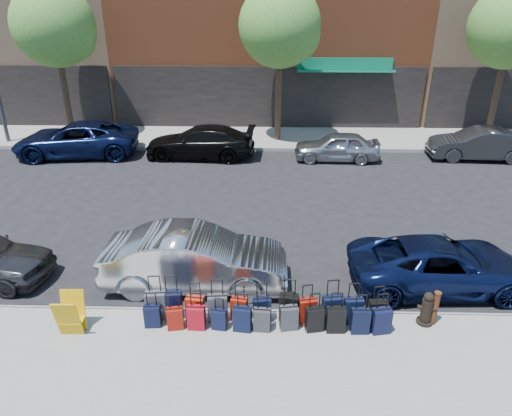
{
  "coord_description": "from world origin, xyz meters",
  "views": [
    {
      "loc": [
        0.02,
        -13.02,
        6.71
      ],
      "look_at": [
        -0.29,
        -1.5,
        1.37
      ],
      "focal_mm": 32.0,
      "sensor_mm": 36.0,
      "label": 1
    }
  ],
  "objects_px": {
    "tree_left": "(57,28)",
    "car_near_2": "(440,265)",
    "tree_center": "(283,28)",
    "fire_hydrant": "(427,309)",
    "car_far_2": "(337,146)",
    "display_rack": "(71,315)",
    "car_far_3": "(479,144)",
    "bollard": "(435,307)",
    "car_near_1": "(196,259)",
    "suitcase_front_5": "(262,309)",
    "car_far_0": "(76,139)",
    "car_far_1": "(200,142)"
  },
  "relations": [
    {
      "from": "car_near_2",
      "to": "car_far_1",
      "type": "bearing_deg",
      "value": 34.0
    },
    {
      "from": "fire_hydrant",
      "to": "display_rack",
      "type": "distance_m",
      "value": 7.68
    },
    {
      "from": "display_rack",
      "to": "car_far_3",
      "type": "distance_m",
      "value": 18.4
    },
    {
      "from": "tree_left",
      "to": "bollard",
      "type": "relative_size",
      "value": 8.89
    },
    {
      "from": "fire_hydrant",
      "to": "display_rack",
      "type": "bearing_deg",
      "value": -163.78
    },
    {
      "from": "tree_center",
      "to": "car_far_0",
      "type": "relative_size",
      "value": 1.31
    },
    {
      "from": "suitcase_front_5",
      "to": "car_near_2",
      "type": "height_order",
      "value": "car_near_2"
    },
    {
      "from": "bollard",
      "to": "car_near_1",
      "type": "relative_size",
      "value": 0.18
    },
    {
      "from": "tree_left",
      "to": "tree_center",
      "type": "distance_m",
      "value": 10.5
    },
    {
      "from": "tree_left",
      "to": "display_rack",
      "type": "height_order",
      "value": "tree_left"
    },
    {
      "from": "car_near_1",
      "to": "car_far_0",
      "type": "bearing_deg",
      "value": 34.37
    },
    {
      "from": "bollard",
      "to": "car_far_2",
      "type": "xyz_separation_m",
      "value": [
        -0.6,
        11.57,
        0.07
      ]
    },
    {
      "from": "display_rack",
      "to": "car_far_1",
      "type": "relative_size",
      "value": 0.18
    },
    {
      "from": "car_far_1",
      "to": "bollard",
      "type": "bearing_deg",
      "value": 33.3
    },
    {
      "from": "fire_hydrant",
      "to": "display_rack",
      "type": "height_order",
      "value": "display_rack"
    },
    {
      "from": "car_near_1",
      "to": "car_far_3",
      "type": "height_order",
      "value": "car_near_1"
    },
    {
      "from": "tree_left",
      "to": "tree_center",
      "type": "height_order",
      "value": "same"
    },
    {
      "from": "tree_left",
      "to": "bollard",
      "type": "height_order",
      "value": "tree_left"
    },
    {
      "from": "bollard",
      "to": "car_near_2",
      "type": "bearing_deg",
      "value": 68.32
    },
    {
      "from": "car_near_1",
      "to": "car_far_3",
      "type": "xyz_separation_m",
      "value": [
        11.27,
        10.3,
        -0.05
      ]
    },
    {
      "from": "tree_left",
      "to": "car_far_1",
      "type": "relative_size",
      "value": 1.46
    },
    {
      "from": "tree_center",
      "to": "fire_hydrant",
      "type": "distance_m",
      "value": 15.4
    },
    {
      "from": "suitcase_front_5",
      "to": "car_near_2",
      "type": "distance_m",
      "value": 4.76
    },
    {
      "from": "tree_left",
      "to": "bollard",
      "type": "xyz_separation_m",
      "value": [
        13.56,
        -14.32,
        -4.84
      ]
    },
    {
      "from": "car_near_1",
      "to": "car_far_0",
      "type": "relative_size",
      "value": 0.83
    },
    {
      "from": "suitcase_front_5",
      "to": "display_rack",
      "type": "bearing_deg",
      "value": 178.85
    },
    {
      "from": "car_far_1",
      "to": "car_near_2",
      "type": "bearing_deg",
      "value": 39.78
    },
    {
      "from": "car_far_2",
      "to": "bollard",
      "type": "bearing_deg",
      "value": 4.76
    },
    {
      "from": "suitcase_front_5",
      "to": "fire_hydrant",
      "type": "relative_size",
      "value": 1.18
    },
    {
      "from": "tree_left",
      "to": "car_near_2",
      "type": "distance_m",
      "value": 19.63
    },
    {
      "from": "tree_left",
      "to": "car_far_3",
      "type": "relative_size",
      "value": 1.69
    },
    {
      "from": "car_near_1",
      "to": "suitcase_front_5",
      "type": "bearing_deg",
      "value": -132.78
    },
    {
      "from": "display_rack",
      "to": "car_far_0",
      "type": "height_order",
      "value": "car_far_0"
    },
    {
      "from": "tree_left",
      "to": "car_far_0",
      "type": "distance_m",
      "value": 5.34
    },
    {
      "from": "car_far_3",
      "to": "car_far_2",
      "type": "bearing_deg",
      "value": -83.94
    },
    {
      "from": "car_near_1",
      "to": "car_far_3",
      "type": "distance_m",
      "value": 15.27
    },
    {
      "from": "tree_center",
      "to": "display_rack",
      "type": "bearing_deg",
      "value": -107.84
    },
    {
      "from": "car_far_0",
      "to": "car_far_3",
      "type": "bearing_deg",
      "value": 83.6
    },
    {
      "from": "tree_left",
      "to": "suitcase_front_5",
      "type": "bearing_deg",
      "value": -55.67
    },
    {
      "from": "car_far_0",
      "to": "car_far_1",
      "type": "distance_m",
      "value": 5.74
    },
    {
      "from": "fire_hydrant",
      "to": "car_far_3",
      "type": "height_order",
      "value": "car_far_3"
    },
    {
      "from": "fire_hydrant",
      "to": "car_far_0",
      "type": "xyz_separation_m",
      "value": [
        -12.34,
        11.9,
        0.25
      ]
    },
    {
      "from": "bollard",
      "to": "car_far_2",
      "type": "distance_m",
      "value": 11.58
    },
    {
      "from": "fire_hydrant",
      "to": "car_far_2",
      "type": "relative_size",
      "value": 0.21
    },
    {
      "from": "suitcase_front_5",
      "to": "car_far_0",
      "type": "xyz_separation_m",
      "value": [
        -8.73,
        11.92,
        0.32
      ]
    },
    {
      "from": "tree_center",
      "to": "fire_hydrant",
      "type": "bearing_deg",
      "value": -78.59
    },
    {
      "from": "suitcase_front_5",
      "to": "car_far_1",
      "type": "bearing_deg",
      "value": 96.16
    },
    {
      "from": "suitcase_front_5",
      "to": "car_far_0",
      "type": "distance_m",
      "value": 14.78
    },
    {
      "from": "car_near_2",
      "to": "car_far_3",
      "type": "distance_m",
      "value": 11.4
    },
    {
      "from": "display_rack",
      "to": "car_near_2",
      "type": "xyz_separation_m",
      "value": [
        8.5,
        2.18,
        0.03
      ]
    }
  ]
}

